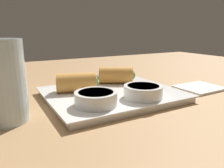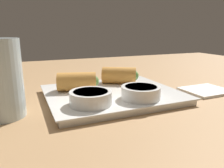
{
  "view_description": "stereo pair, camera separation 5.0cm",
  "coord_description": "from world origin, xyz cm",
  "px_view_note": "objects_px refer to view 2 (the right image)",
  "views": [
    {
      "loc": [
        23.27,
        37.87,
        16.73
      ],
      "look_at": [
        0.7,
        -2.52,
        5.14
      ],
      "focal_mm": 35.0,
      "sensor_mm": 36.0,
      "label": 1
    },
    {
      "loc": [
        18.78,
        40.07,
        16.73
      ],
      "look_at": [
        0.7,
        -2.52,
        5.14
      ],
      "focal_mm": 35.0,
      "sensor_mm": 36.0,
      "label": 2
    }
  ],
  "objects_px": {
    "dipping_bowl_near": "(141,92)",
    "napkin": "(206,90)",
    "dipping_bowl_far": "(91,97)",
    "spoon": "(106,77)",
    "serving_plate": "(112,94)"
  },
  "relations": [
    {
      "from": "dipping_bowl_near",
      "to": "napkin",
      "type": "height_order",
      "value": "dipping_bowl_near"
    },
    {
      "from": "dipping_bowl_near",
      "to": "dipping_bowl_far",
      "type": "relative_size",
      "value": 1.0
    },
    {
      "from": "dipping_bowl_near",
      "to": "spoon",
      "type": "height_order",
      "value": "dipping_bowl_near"
    },
    {
      "from": "dipping_bowl_near",
      "to": "napkin",
      "type": "xyz_separation_m",
      "value": [
        -0.2,
        -0.03,
        -0.03
      ]
    },
    {
      "from": "serving_plate",
      "to": "napkin",
      "type": "height_order",
      "value": "serving_plate"
    },
    {
      "from": "spoon",
      "to": "napkin",
      "type": "bearing_deg",
      "value": 126.54
    },
    {
      "from": "dipping_bowl_far",
      "to": "serving_plate",
      "type": "bearing_deg",
      "value": -136.8
    },
    {
      "from": "dipping_bowl_far",
      "to": "spoon",
      "type": "relative_size",
      "value": 0.45
    },
    {
      "from": "serving_plate",
      "to": "dipping_bowl_near",
      "type": "height_order",
      "value": "dipping_bowl_near"
    },
    {
      "from": "dipping_bowl_far",
      "to": "napkin",
      "type": "bearing_deg",
      "value": -176.11
    },
    {
      "from": "dipping_bowl_far",
      "to": "napkin",
      "type": "distance_m",
      "value": 0.3
    },
    {
      "from": "dipping_bowl_far",
      "to": "dipping_bowl_near",
      "type": "bearing_deg",
      "value": 177.05
    },
    {
      "from": "spoon",
      "to": "dipping_bowl_near",
      "type": "bearing_deg",
      "value": 83.75
    },
    {
      "from": "serving_plate",
      "to": "dipping_bowl_far",
      "type": "height_order",
      "value": "dipping_bowl_far"
    },
    {
      "from": "dipping_bowl_far",
      "to": "napkin",
      "type": "xyz_separation_m",
      "value": [
        -0.3,
        -0.02,
        -0.03
      ]
    }
  ]
}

